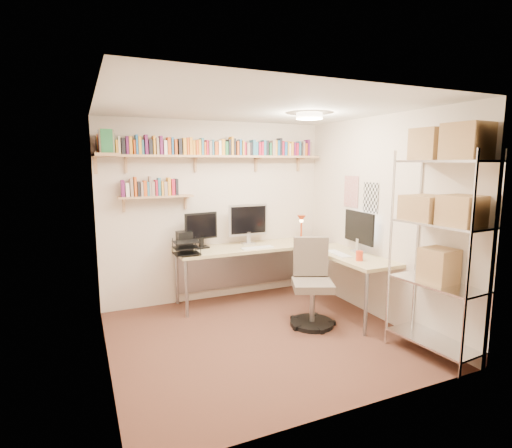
# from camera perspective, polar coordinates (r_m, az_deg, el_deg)

# --- Properties ---
(ground) EXTENTS (3.20, 3.20, 0.00)m
(ground) POSITION_cam_1_polar(r_m,az_deg,el_deg) (4.65, 0.67, -15.85)
(ground) COLOR #44271D
(ground) RESTS_ON ground
(room_shell) EXTENTS (3.24, 3.04, 2.52)m
(room_shell) POSITION_cam_1_polar(r_m,az_deg,el_deg) (4.25, 0.76, 3.52)
(room_shell) COLOR beige
(room_shell) RESTS_ON ground
(wall_shelves) EXTENTS (3.12, 1.09, 0.80)m
(wall_shelves) POSITION_cam_1_polar(r_m,az_deg,el_deg) (5.31, -9.56, 9.61)
(wall_shelves) COLOR tan
(wall_shelves) RESTS_ON ground
(corner_desk) EXTENTS (2.41, 1.99, 1.36)m
(corner_desk) POSITION_cam_1_polar(r_m,az_deg,el_deg) (5.40, 1.38, -3.66)
(corner_desk) COLOR tan
(corner_desk) RESTS_ON ground
(office_chair) EXTENTS (0.61, 0.61, 1.04)m
(office_chair) POSITION_cam_1_polar(r_m,az_deg,el_deg) (4.90, 7.98, -9.12)
(office_chair) COLOR black
(office_chair) RESTS_ON ground
(wire_rack) EXTENTS (0.51, 0.92, 2.29)m
(wire_rack) POSITION_cam_1_polar(r_m,az_deg,el_deg) (4.22, 25.24, 2.47)
(wire_rack) COLOR silver
(wire_rack) RESTS_ON ground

